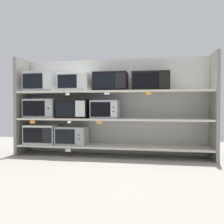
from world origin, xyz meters
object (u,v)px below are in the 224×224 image
at_px(microwave_5, 42,82).
at_px(microwave_6, 75,82).
at_px(microwave_7, 111,82).
at_px(microwave_0, 42,134).
at_px(microwave_2, 42,108).
at_px(microwave_1, 72,135).
at_px(microwave_8, 151,81).
at_px(microwave_3, 75,108).
at_px(microwave_4, 106,109).

height_order(microwave_5, microwave_6, microwave_5).
bearing_deg(microwave_7, microwave_0, 179.99).
relative_size(microwave_0, microwave_2, 0.98).
xyz_separation_m(microwave_0, microwave_6, (0.59, 0.00, 0.86)).
height_order(microwave_1, microwave_8, microwave_8).
distance_m(microwave_5, microwave_7, 1.18).
bearing_deg(microwave_8, microwave_3, 179.99).
xyz_separation_m(microwave_3, microwave_4, (0.52, -0.00, -0.01)).
bearing_deg(microwave_0, microwave_7, -0.01).
bearing_deg(microwave_5, microwave_3, -0.00).
distance_m(microwave_4, microwave_7, 0.45).
xyz_separation_m(microwave_2, microwave_4, (1.09, -0.00, -0.01)).
distance_m(microwave_0, microwave_5, 0.88).
relative_size(microwave_7, microwave_8, 0.94).
height_order(microwave_0, microwave_3, microwave_3).
distance_m(microwave_0, microwave_6, 1.05).
distance_m(microwave_2, microwave_8, 1.86).
relative_size(microwave_0, microwave_1, 1.07).
relative_size(microwave_4, microwave_8, 0.77).
distance_m(microwave_7, microwave_8, 0.63).
height_order(microwave_2, microwave_5, microwave_5).
bearing_deg(microwave_7, microwave_4, -180.00).
xyz_separation_m(microwave_0, microwave_4, (1.10, -0.00, 0.42)).
distance_m(microwave_6, microwave_7, 0.59).
relative_size(microwave_1, microwave_8, 0.86).
bearing_deg(microwave_1, microwave_3, 0.37).
bearing_deg(microwave_8, microwave_5, 179.99).
xyz_separation_m(microwave_2, microwave_8, (1.81, 0.00, 0.42)).
relative_size(microwave_4, microwave_6, 0.90).
bearing_deg(microwave_0, microwave_5, 3.50).
relative_size(microwave_2, microwave_7, 1.00).
xyz_separation_m(microwave_5, microwave_8, (1.81, -0.00, -0.02)).
xyz_separation_m(microwave_5, microwave_6, (0.59, 0.00, -0.02)).
xyz_separation_m(microwave_2, microwave_3, (0.57, 0.00, -0.00)).
distance_m(microwave_0, microwave_4, 1.18).
height_order(microwave_3, microwave_5, microwave_5).
height_order(microwave_0, microwave_5, microwave_5).
xyz_separation_m(microwave_4, microwave_8, (0.72, 0.00, 0.44)).
xyz_separation_m(microwave_0, microwave_8, (1.82, -0.00, 0.86)).
relative_size(microwave_1, microwave_6, 1.01).
height_order(microwave_1, microwave_6, microwave_6).
relative_size(microwave_1, microwave_3, 1.00).
xyz_separation_m(microwave_0, microwave_2, (0.01, -0.00, 0.44)).
bearing_deg(microwave_2, microwave_1, -0.00).
xyz_separation_m(microwave_1, microwave_5, (-0.54, 0.00, 0.89)).
bearing_deg(microwave_8, microwave_1, -180.00).
distance_m(microwave_1, microwave_8, 1.54).
bearing_deg(microwave_0, microwave_8, -0.00).
distance_m(microwave_1, microwave_5, 1.04).
bearing_deg(microwave_0, microwave_3, 0.01).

